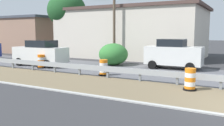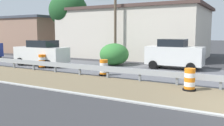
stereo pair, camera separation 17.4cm
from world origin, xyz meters
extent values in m
cube|color=#999EA3|center=(2.67, 2.98, 0.55)|extent=(0.08, 43.86, 0.32)
cube|color=slate|center=(2.75, 0.89, 0.35)|extent=(0.12, 0.12, 0.70)
cube|color=slate|center=(2.75, 2.98, 0.35)|extent=(0.12, 0.12, 0.70)
cube|color=slate|center=(2.75, 5.07, 0.35)|extent=(0.12, 0.12, 0.70)
cube|color=slate|center=(2.75, 7.16, 0.35)|extent=(0.12, 0.12, 0.70)
cube|color=slate|center=(2.75, 9.25, 0.35)|extent=(0.12, 0.12, 0.70)
cube|color=slate|center=(2.75, 11.34, 0.35)|extent=(0.12, 0.12, 0.70)
cube|color=slate|center=(2.75, 13.43, 0.35)|extent=(0.12, 0.12, 0.70)
cube|color=slate|center=(2.75, 15.51, 0.35)|extent=(0.12, 0.12, 0.70)
cylinder|color=orange|center=(1.87, 2.17, 0.11)|extent=(0.50, 0.50, 0.21)
cylinder|color=white|center=(1.87, 2.17, 0.32)|extent=(0.50, 0.50, 0.21)
cylinder|color=orange|center=(1.87, 2.17, 0.53)|extent=(0.50, 0.50, 0.21)
cylinder|color=white|center=(1.87, 2.17, 0.74)|extent=(0.50, 0.50, 0.21)
cylinder|color=orange|center=(1.87, 2.17, 0.95)|extent=(0.50, 0.50, 0.21)
cylinder|color=black|center=(1.87, 2.17, 0.04)|extent=(0.63, 0.63, 0.08)
cylinder|color=orange|center=(3.38, 7.83, 0.10)|extent=(0.51, 0.51, 0.20)
cylinder|color=white|center=(3.38, 7.83, 0.30)|extent=(0.51, 0.51, 0.20)
cylinder|color=orange|center=(3.38, 7.83, 0.50)|extent=(0.51, 0.51, 0.20)
cylinder|color=white|center=(3.38, 7.83, 0.71)|extent=(0.51, 0.51, 0.20)
cylinder|color=orange|center=(3.38, 7.83, 0.91)|extent=(0.51, 0.51, 0.20)
cylinder|color=black|center=(3.38, 7.83, 0.04)|extent=(0.64, 0.64, 0.08)
cylinder|color=orange|center=(3.85, 13.65, 0.10)|extent=(0.55, 0.55, 0.21)
cylinder|color=white|center=(3.85, 13.65, 0.31)|extent=(0.55, 0.55, 0.21)
cylinder|color=orange|center=(3.85, 13.65, 0.52)|extent=(0.55, 0.55, 0.21)
cylinder|color=white|center=(3.85, 13.65, 0.73)|extent=(0.55, 0.55, 0.21)
cylinder|color=orange|center=(3.85, 13.65, 0.94)|extent=(0.55, 0.55, 0.21)
cylinder|color=black|center=(3.85, 13.65, 0.04)|extent=(0.69, 0.69, 0.08)
cube|color=silver|center=(4.81, 14.71, 0.93)|extent=(1.77, 4.66, 1.21)
cube|color=black|center=(4.81, 14.52, 1.81)|extent=(1.57, 2.15, 0.56)
cylinder|color=black|center=(3.94, 16.23, 0.32)|extent=(0.23, 0.64, 0.64)
cylinder|color=black|center=(5.66, 16.25, 0.32)|extent=(0.23, 0.64, 0.64)
cylinder|color=black|center=(3.96, 13.17, 0.32)|extent=(0.23, 0.64, 0.64)
cylinder|color=black|center=(5.69, 13.18, 0.32)|extent=(0.23, 0.64, 0.64)
cube|color=silver|center=(8.41, 4.67, 1.00)|extent=(1.89, 4.16, 1.36)
cube|color=black|center=(8.41, 4.84, 1.96)|extent=(1.67, 1.93, 0.56)
cylinder|color=black|center=(9.35, 3.32, 0.32)|extent=(0.23, 0.64, 0.64)
cylinder|color=black|center=(7.52, 3.29, 0.32)|extent=(0.23, 0.64, 0.64)
cylinder|color=black|center=(9.30, 6.05, 0.32)|extent=(0.23, 0.64, 0.64)
cylinder|color=black|center=(7.48, 6.02, 0.32)|extent=(0.23, 0.64, 0.64)
cube|color=beige|center=(15.45, 11.25, 2.52)|extent=(8.98, 15.07, 5.04)
cube|color=#4C3833|center=(15.45, 11.25, 5.19)|extent=(9.34, 15.68, 0.30)
cube|color=#93705B|center=(15.48, 27.93, 2.25)|extent=(8.24, 11.94, 4.51)
cube|color=#3D424C|center=(15.48, 27.93, 4.66)|extent=(8.57, 12.42, 0.30)
cylinder|color=brown|center=(10.25, 10.76, 3.60)|extent=(0.24, 0.24, 7.19)
ellipsoid|color=#337533|center=(8.02, 9.63, 0.91)|extent=(2.43, 2.43, 1.82)
cylinder|color=brown|center=(12.72, 18.28, 1.74)|extent=(0.36, 0.36, 3.48)
ellipsoid|color=#1E4C23|center=(12.72, 18.28, 5.24)|extent=(4.41, 4.41, 3.97)
camera|label=1|loc=(-9.89, -0.08, 2.73)|focal=39.33mm
camera|label=2|loc=(-9.81, -0.23, 2.73)|focal=39.33mm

